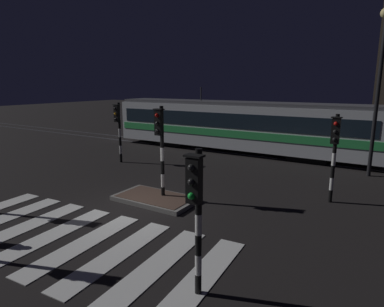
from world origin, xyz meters
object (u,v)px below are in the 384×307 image
(traffic_light_corner_near_right, at_px, (196,202))
(traffic_light_median_centre, at_px, (161,139))
(traffic_light_corner_far_left, at_px, (118,123))
(tram, at_px, (235,125))
(traffic_light_corner_far_right, at_px, (335,145))
(street_lamp_trackside_right, at_px, (380,76))

(traffic_light_corner_near_right, relative_size, traffic_light_median_centre, 0.88)
(traffic_light_corner_far_left, relative_size, traffic_light_median_centre, 0.94)
(traffic_light_corner_near_right, bearing_deg, tram, 111.24)
(traffic_light_corner_far_right, height_order, street_lamp_trackside_right, street_lamp_trackside_right)
(traffic_light_median_centre, bearing_deg, tram, 98.36)
(traffic_light_corner_near_right, height_order, traffic_light_corner_far_left, traffic_light_corner_far_left)
(traffic_light_corner_far_left, bearing_deg, traffic_light_median_centre, -33.25)
(traffic_light_corner_far_right, height_order, traffic_light_median_centre, traffic_light_median_centre)
(traffic_light_corner_far_left, height_order, traffic_light_corner_far_right, traffic_light_corner_far_left)
(traffic_light_median_centre, height_order, street_lamp_trackside_right, street_lamp_trackside_right)
(street_lamp_trackside_right, height_order, tram, street_lamp_trackside_right)
(street_lamp_trackside_right, relative_size, tram, 0.43)
(traffic_light_corner_far_left, height_order, traffic_light_median_centre, traffic_light_median_centre)
(traffic_light_corner_far_right, relative_size, street_lamp_trackside_right, 0.44)
(traffic_light_corner_far_right, xyz_separation_m, traffic_light_median_centre, (-5.51, -3.07, 0.17))
(traffic_light_corner_far_right, distance_m, street_lamp_trackside_right, 5.38)
(traffic_light_corner_far_right, bearing_deg, traffic_light_corner_near_right, -101.01)
(traffic_light_corner_far_left, height_order, tram, tram)
(tram, bearing_deg, traffic_light_median_centre, -81.64)
(traffic_light_corner_near_right, bearing_deg, traffic_light_corner_far_left, 140.64)
(traffic_light_corner_far_right, distance_m, traffic_light_median_centre, 6.31)
(street_lamp_trackside_right, bearing_deg, tram, 164.24)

